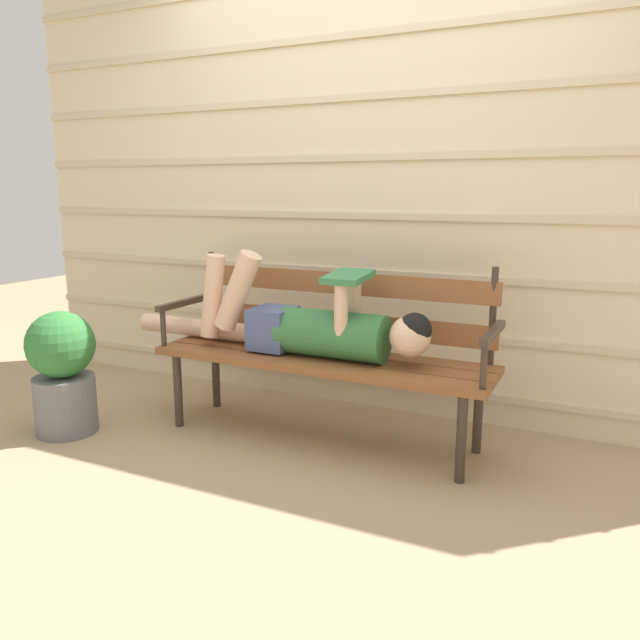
{
  "coord_description": "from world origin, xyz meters",
  "views": [
    {
      "loc": [
        1.27,
        -2.46,
        1.22
      ],
      "look_at": [
        0.0,
        0.18,
        0.61
      ],
      "focal_mm": 34.84,
      "sensor_mm": 36.0,
      "label": 1
    }
  ],
  "objects": [
    {
      "name": "ground_plane",
      "position": [
        0.0,
        0.0,
        0.0
      ],
      "size": [
        12.0,
        12.0,
        0.0
      ],
      "primitive_type": "plane",
      "color": "tan"
    },
    {
      "name": "potted_plant",
      "position": [
        -1.21,
        -0.31,
        0.33
      ],
      "size": [
        0.34,
        0.34,
        0.63
      ],
      "color": "slate",
      "rests_on": "ground"
    },
    {
      "name": "house_siding",
      "position": [
        0.0,
        0.77,
        1.24
      ],
      "size": [
        4.6,
        0.08,
        2.48
      ],
      "color": "beige",
      "rests_on": "ground"
    },
    {
      "name": "park_bench",
      "position": [
        -0.0,
        0.25,
        0.48
      ],
      "size": [
        1.69,
        0.45,
        0.88
      ],
      "color": "brown",
      "rests_on": "ground"
    },
    {
      "name": "reclining_person",
      "position": [
        -0.08,
        0.18,
        0.57
      ],
      "size": [
        1.69,
        0.25,
        0.51
      ],
      "color": "#33703D"
    }
  ]
}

